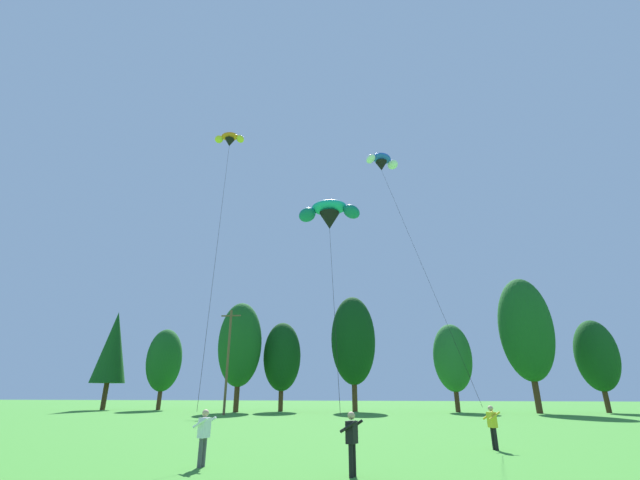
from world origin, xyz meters
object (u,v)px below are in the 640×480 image
Objects in this scene: parafoil_kite_far_blue_white at (382,162)px; kite_flyer_near at (204,432)px; parafoil_kite_high_orange at (230,140)px; parafoil_kite_mid_teal at (329,214)px; kite_flyer_mid at (352,438)px; kite_flyer_far at (492,423)px; utility_pole at (228,358)px.

kite_flyer_near is at bearing -113.81° from parafoil_kite_far_blue_white.
parafoil_kite_far_blue_white is (10.86, 4.74, 0.03)m from parafoil_kite_high_orange.
kite_flyer_near is 0.15× the size of parafoil_kite_mid_teal.
kite_flyer_mid is at bearing -10.53° from kite_flyer_near.
parafoil_kite_mid_teal is (3.27, 7.25, 10.71)m from kite_flyer_near.
kite_flyer_near is at bearing -151.47° from kite_flyer_far.
kite_flyer_mid is 0.09× the size of parafoil_kite_high_orange.
parafoil_kite_high_orange is 11.11m from parafoil_kite_mid_teal.
utility_pole is 6.36× the size of kite_flyer_near.
kite_flyer_near is 13.35m from parafoil_kite_mid_teal.
kite_flyer_near is 4.94m from kite_flyer_mid.
kite_flyer_far is 0.09× the size of parafoil_kite_high_orange.
kite_flyer_far is at bearing 28.53° from kite_flyer_near.
kite_flyer_near is at bearing -70.56° from utility_pole.
parafoil_kite_high_orange is at bearing -72.39° from utility_pole.
utility_pole is at bearing 107.61° from parafoil_kite_high_orange.
utility_pole is 0.59× the size of parafoil_kite_high_orange.
parafoil_kite_mid_teal is at bearing 65.72° from kite_flyer_near.
parafoil_kite_high_orange is (6.23, -19.62, 13.68)m from utility_pole.
parafoil_kite_far_blue_white reaches higher than kite_flyer_mid.
parafoil_kite_high_orange is at bearing -156.41° from parafoil_kite_far_blue_white.
parafoil_kite_mid_teal is at bearing -21.05° from parafoil_kite_high_orange.
utility_pole is at bearing 138.97° from parafoil_kite_far_blue_white.
utility_pole is at bearing 109.44° from kite_flyer_near.
parafoil_kite_mid_teal is (13.78, -22.53, 6.07)m from utility_pole.
kite_flyer_mid is 24.29m from parafoil_kite_far_blue_white.
kite_flyer_near is 1.00× the size of kite_flyer_mid.
kite_flyer_mid is 23.28m from parafoil_kite_high_orange.
kite_flyer_near and kite_flyer_far have the same top height.
kite_flyer_far is (20.74, -24.22, -4.65)m from utility_pole.
kite_flyer_near is at bearing 169.47° from kite_flyer_mid.
kite_flyer_mid is at bearing -63.40° from utility_pole.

